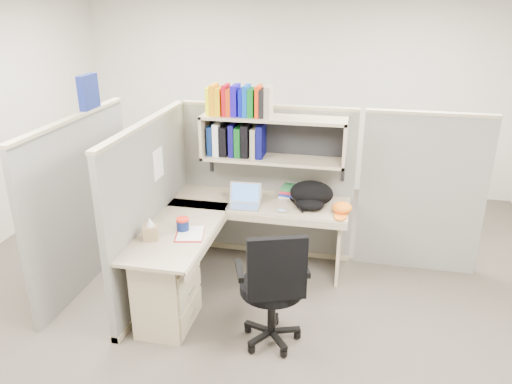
% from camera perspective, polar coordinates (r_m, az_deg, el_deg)
% --- Properties ---
extents(ground, '(6.00, 6.00, 0.00)m').
position_cam_1_polar(ground, '(4.79, -0.95, -11.78)').
color(ground, '#37332B').
rests_on(ground, ground).
extents(room_shell, '(6.00, 6.00, 6.00)m').
position_cam_1_polar(room_shell, '(4.12, -1.09, 7.33)').
color(room_shell, beige).
rests_on(room_shell, ground).
extents(cubicle, '(3.79, 1.84, 1.95)m').
position_cam_1_polar(cubicle, '(4.85, -4.03, 0.69)').
color(cubicle, slate).
rests_on(cubicle, ground).
extents(desk, '(1.74, 1.75, 0.73)m').
position_cam_1_polar(desk, '(4.43, -7.04, -8.34)').
color(desk, gray).
rests_on(desk, ground).
extents(laptop, '(0.32, 0.32, 0.22)m').
position_cam_1_polar(laptop, '(4.77, -1.46, -0.52)').
color(laptop, '#AAAAAE').
rests_on(laptop, desk).
extents(backpack, '(0.47, 0.40, 0.25)m').
position_cam_1_polar(backpack, '(4.79, 6.29, -0.38)').
color(backpack, black).
rests_on(backpack, desk).
extents(orange_cap, '(0.21, 0.24, 0.10)m').
position_cam_1_polar(orange_cap, '(4.73, 9.80, -1.78)').
color(orange_cap, orange).
rests_on(orange_cap, desk).
extents(snack_canister, '(0.11, 0.11, 0.11)m').
position_cam_1_polar(snack_canister, '(4.37, -8.38, -3.64)').
color(snack_canister, '#0D1B4F').
rests_on(snack_canister, desk).
extents(tissue_box, '(0.15, 0.15, 0.19)m').
position_cam_1_polar(tissue_box, '(4.26, -11.98, -4.08)').
color(tissue_box, tan).
rests_on(tissue_box, desk).
extents(mouse, '(0.09, 0.07, 0.03)m').
position_cam_1_polar(mouse, '(4.70, 2.98, -2.12)').
color(mouse, '#8FADCC').
rests_on(mouse, desk).
extents(paper_cup, '(0.08, 0.08, 0.09)m').
position_cam_1_polar(paper_cup, '(5.01, 0.34, -0.14)').
color(paper_cup, silver).
rests_on(paper_cup, desk).
extents(book_stack, '(0.18, 0.23, 0.10)m').
position_cam_1_polar(book_stack, '(5.07, 3.76, 0.12)').
color(book_stack, gray).
rests_on(book_stack, desk).
extents(loose_paper, '(0.27, 0.33, 0.00)m').
position_cam_1_polar(loose_paper, '(4.33, -7.50, -4.69)').
color(loose_paper, white).
rests_on(loose_paper, desk).
extents(task_chair, '(0.61, 0.57, 1.06)m').
position_cam_1_polar(task_chair, '(4.01, 1.89, -12.81)').
color(task_chair, black).
rests_on(task_chair, ground).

